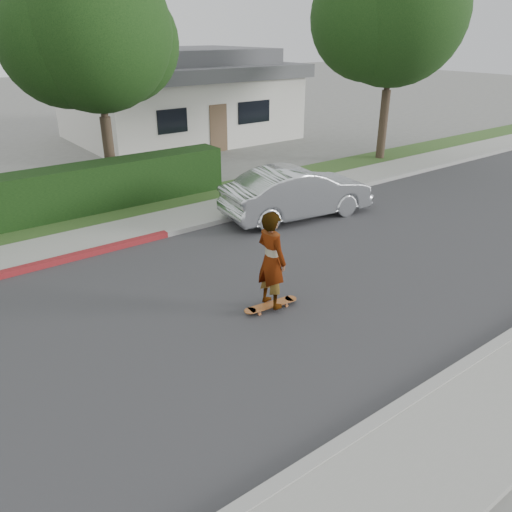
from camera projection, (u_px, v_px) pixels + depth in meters
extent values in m
plane|color=slate|center=(217.00, 310.00, 10.03)|extent=(120.00, 120.00, 0.00)
cube|color=#2D2D30|center=(217.00, 309.00, 10.02)|extent=(60.00, 8.00, 0.01)
cube|color=#9E9E99|center=(374.00, 425.00, 7.00)|extent=(60.00, 0.20, 0.15)
cube|color=gray|center=(428.00, 467.00, 6.35)|extent=(60.00, 1.60, 0.12)
cube|color=#9E9E99|center=(132.00, 243.00, 12.99)|extent=(60.00, 0.20, 0.15)
cube|color=gray|center=(118.00, 233.00, 13.65)|extent=(60.00, 1.60, 0.12)
cube|color=#2D4C1E|center=(97.00, 217.00, 14.82)|extent=(60.00, 1.60, 0.10)
cylinder|color=#33261C|center=(110.00, 155.00, 16.89)|extent=(0.36, 0.36, 2.52)
cylinder|color=#33261C|center=(102.00, 97.00, 16.10)|extent=(0.24, 0.24, 2.10)
sphere|color=black|center=(95.00, 33.00, 15.32)|extent=(4.80, 4.80, 4.80)
sphere|color=black|center=(65.00, 40.00, 15.26)|extent=(4.08, 4.08, 4.08)
sphere|color=black|center=(120.00, 43.00, 16.15)|extent=(3.84, 3.84, 3.84)
cylinder|color=#33261C|center=(383.00, 126.00, 20.97)|extent=(0.36, 0.36, 2.88)
cylinder|color=#33261C|center=(389.00, 71.00, 20.07)|extent=(0.24, 0.24, 2.40)
sphere|color=black|center=(395.00, 12.00, 19.18)|extent=(5.60, 5.60, 5.60)
sphere|color=black|center=(372.00, 17.00, 19.12)|extent=(4.76, 4.76, 4.76)
sphere|color=black|center=(402.00, 21.00, 20.01)|extent=(4.48, 4.48, 4.48)
cube|color=beige|center=(179.00, 108.00, 25.43)|extent=(10.00, 8.00, 3.00)
cube|color=#4C4C51|center=(177.00, 70.00, 24.68)|extent=(10.60, 8.60, 0.60)
cube|color=#4C4C51|center=(176.00, 57.00, 24.44)|extent=(8.40, 6.40, 0.80)
cube|color=black|center=(172.00, 121.00, 21.10)|extent=(1.40, 0.06, 1.00)
cube|color=black|center=(254.00, 112.00, 23.43)|extent=(1.80, 0.06, 1.00)
cube|color=brown|center=(219.00, 128.00, 22.57)|extent=(0.90, 0.06, 2.10)
cylinder|color=#B35F31|center=(260.00, 314.00, 9.80)|extent=(0.07, 0.04, 0.06)
cylinder|color=#B35F31|center=(255.00, 310.00, 9.94)|extent=(0.07, 0.04, 0.06)
cylinder|color=#B35F31|center=(287.00, 305.00, 10.10)|extent=(0.07, 0.04, 0.06)
cylinder|color=#B35F31|center=(282.00, 302.00, 10.24)|extent=(0.07, 0.04, 0.06)
cube|color=silver|center=(257.00, 310.00, 9.85)|extent=(0.07, 0.20, 0.03)
cube|color=silver|center=(284.00, 302.00, 10.15)|extent=(0.07, 0.20, 0.03)
cube|color=brown|center=(271.00, 305.00, 9.99)|extent=(0.98, 0.34, 0.02)
cylinder|color=brown|center=(250.00, 311.00, 9.77)|extent=(0.26, 0.26, 0.02)
cylinder|color=brown|center=(291.00, 299.00, 10.21)|extent=(0.26, 0.26, 0.02)
imported|color=white|center=(272.00, 260.00, 9.58)|extent=(0.50, 0.74, 1.96)
imported|color=silver|center=(297.00, 193.00, 14.71)|extent=(4.71, 2.20, 1.49)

